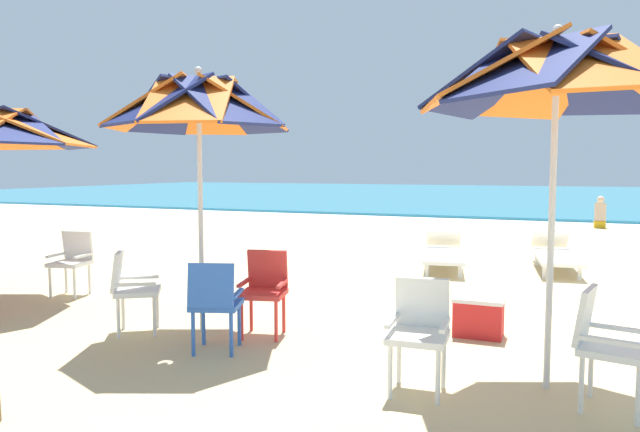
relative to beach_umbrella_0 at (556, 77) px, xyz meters
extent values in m
plane|color=#D3B784|center=(0.62, 3.11, -2.40)|extent=(80.00, 80.00, 0.00)
cube|color=teal|center=(0.62, 33.28, -2.35)|extent=(80.00, 36.00, 0.10)
cube|color=white|center=(0.62, 14.98, -2.39)|extent=(80.00, 0.70, 0.01)
cylinder|color=silver|center=(0.00, 0.00, -1.27)|extent=(0.05, 0.05, 2.26)
cube|color=orange|center=(0.47, 0.19, 0.04)|extent=(1.13, 1.11, 0.55)
cube|color=navy|center=(0.19, 0.47, 0.04)|extent=(1.09, 1.17, 0.55)
cube|color=orange|center=(-0.19, 0.47, 0.04)|extent=(1.11, 1.13, 0.55)
cube|color=navy|center=(-0.47, 0.19, 0.04)|extent=(1.17, 1.09, 0.55)
cube|color=orange|center=(-0.47, -0.19, 0.04)|extent=(1.13, 1.11, 0.55)
cube|color=navy|center=(-0.19, -0.47, 0.04)|extent=(1.09, 1.17, 0.55)
cube|color=orange|center=(0.19, -0.47, 0.04)|extent=(1.11, 1.13, 0.55)
cube|color=navy|center=(0.47, -0.19, 0.04)|extent=(1.17, 1.09, 0.55)
sphere|color=silver|center=(0.00, 0.00, 0.35)|extent=(0.08, 0.08, 0.08)
cube|color=white|center=(-0.91, -0.49, -1.96)|extent=(0.47, 0.47, 0.05)
cube|color=white|center=(-0.93, -0.29, -1.73)|extent=(0.42, 0.12, 0.40)
cube|color=white|center=(-0.71, -0.47, -1.85)|extent=(0.07, 0.40, 0.03)
cube|color=white|center=(-1.11, -0.50, -1.85)|extent=(0.07, 0.40, 0.03)
cylinder|color=white|center=(-0.73, -0.65, -2.19)|extent=(0.04, 0.04, 0.41)
cylinder|color=white|center=(-1.08, -0.67, -2.19)|extent=(0.04, 0.04, 0.41)
cylinder|color=white|center=(-0.75, -0.30, -2.19)|extent=(0.04, 0.04, 0.41)
cylinder|color=white|center=(-1.10, -0.32, -2.19)|extent=(0.04, 0.04, 0.41)
cube|color=white|center=(0.44, -0.28, -1.96)|extent=(0.52, 0.52, 0.05)
cube|color=white|center=(0.25, -0.24, -1.73)|extent=(0.18, 0.43, 0.40)
cube|color=white|center=(0.48, -0.09, -1.85)|extent=(0.40, 0.12, 0.03)
cube|color=white|center=(0.40, -0.48, -1.85)|extent=(0.40, 0.12, 0.03)
cylinder|color=white|center=(0.58, -0.49, -2.19)|extent=(0.04, 0.04, 0.41)
cylinder|color=white|center=(0.31, -0.07, -2.19)|extent=(0.04, 0.04, 0.41)
cylinder|color=white|center=(0.23, -0.42, -2.19)|extent=(0.04, 0.04, 0.41)
cylinder|color=silver|center=(-3.39, 0.32, -1.31)|extent=(0.05, 0.05, 2.18)
cube|color=orange|center=(-2.94, 0.50, -0.02)|extent=(1.06, 1.03, 0.54)
cube|color=navy|center=(-3.20, 0.76, -0.02)|extent=(1.03, 1.07, 0.54)
cube|color=orange|center=(-3.57, 0.76, -0.02)|extent=(1.03, 1.06, 0.54)
cube|color=navy|center=(-3.83, 0.50, -0.02)|extent=(1.07, 1.03, 0.54)
cube|color=orange|center=(-3.83, 0.13, -0.02)|extent=(1.06, 1.03, 0.54)
cube|color=navy|center=(-3.57, -0.13, -0.02)|extent=(1.03, 1.07, 0.54)
cube|color=orange|center=(-3.20, -0.13, -0.02)|extent=(1.03, 1.06, 0.54)
cube|color=navy|center=(-2.94, 0.13, -0.02)|extent=(1.07, 1.03, 0.54)
sphere|color=silver|center=(-3.39, 0.32, 0.31)|extent=(0.08, 0.08, 0.08)
cube|color=blue|center=(-2.90, -0.17, -1.96)|extent=(0.56, 0.56, 0.05)
cube|color=blue|center=(-2.83, -0.36, -1.73)|extent=(0.43, 0.22, 0.40)
cube|color=blue|center=(-3.09, -0.24, -1.85)|extent=(0.16, 0.39, 0.03)
cube|color=blue|center=(-2.71, -0.11, -1.85)|extent=(0.16, 0.39, 0.03)
cylinder|color=blue|center=(-3.12, -0.06, -2.19)|extent=(0.04, 0.04, 0.41)
cylinder|color=blue|center=(-2.79, 0.05, -2.19)|extent=(0.04, 0.04, 0.41)
cylinder|color=blue|center=(-3.01, -0.39, -2.19)|extent=(0.04, 0.04, 0.41)
cylinder|color=blue|center=(-2.67, -0.28, -2.19)|extent=(0.04, 0.04, 0.41)
cube|color=white|center=(-3.98, 0.03, -1.96)|extent=(0.61, 0.61, 0.05)
cube|color=white|center=(-4.15, -0.08, -1.73)|extent=(0.31, 0.40, 0.40)
cube|color=white|center=(-4.09, 0.19, -1.85)|extent=(0.35, 0.25, 0.03)
cube|color=white|center=(-3.87, -0.14, -1.85)|extent=(0.35, 0.25, 0.03)
cylinder|color=white|center=(-3.93, 0.27, -2.19)|extent=(0.04, 0.04, 0.41)
cylinder|color=white|center=(-3.74, -0.02, -2.19)|extent=(0.04, 0.04, 0.41)
cylinder|color=white|center=(-4.22, 0.08, -2.19)|extent=(0.04, 0.04, 0.41)
cylinder|color=white|center=(-4.03, -0.22, -2.19)|extent=(0.04, 0.04, 0.41)
cube|color=red|center=(-2.72, 0.42, -1.96)|extent=(0.53, 0.53, 0.05)
cube|color=red|center=(-2.76, 0.61, -1.73)|extent=(0.43, 0.19, 0.40)
cube|color=red|center=(-2.52, 0.46, -1.85)|extent=(0.13, 0.39, 0.03)
cube|color=red|center=(-2.91, 0.37, -1.85)|extent=(0.13, 0.39, 0.03)
cylinder|color=red|center=(-2.51, 0.29, -2.19)|extent=(0.04, 0.04, 0.41)
cylinder|color=red|center=(-2.85, 0.21, -2.19)|extent=(0.04, 0.04, 0.41)
cylinder|color=red|center=(-2.59, 0.63, -2.19)|extent=(0.04, 0.04, 0.41)
cylinder|color=red|center=(-2.93, 0.55, -2.19)|extent=(0.04, 0.04, 0.41)
cube|color=orange|center=(-6.08, 0.71, -0.17)|extent=(1.45, 1.36, 0.49)
cube|color=navy|center=(-6.41, 1.05, -0.17)|extent=(1.36, 1.45, 0.49)
cube|color=orange|center=(-6.89, 1.05, -0.17)|extent=(1.36, 1.45, 0.49)
cube|color=navy|center=(-6.08, 0.24, -0.17)|extent=(1.45, 1.36, 0.49)
cube|color=white|center=(-6.00, 1.10, -1.96)|extent=(0.52, 0.52, 0.05)
cube|color=white|center=(-6.05, 1.30, -1.73)|extent=(0.43, 0.18, 0.40)
cube|color=white|center=(-5.81, 1.14, -1.85)|extent=(0.12, 0.40, 0.03)
cube|color=white|center=(-6.20, 1.06, -1.85)|extent=(0.12, 0.40, 0.03)
cylinder|color=white|center=(-5.79, 0.97, -2.19)|extent=(0.04, 0.04, 0.41)
cylinder|color=white|center=(-6.14, 0.89, -2.19)|extent=(0.04, 0.04, 0.41)
cylinder|color=white|center=(-5.87, 1.31, -2.19)|extent=(0.04, 0.04, 0.41)
cylinder|color=white|center=(-6.21, 1.24, -2.19)|extent=(0.04, 0.04, 0.41)
cube|color=white|center=(0.04, 5.52, -2.15)|extent=(0.84, 1.76, 0.06)
cube|color=white|center=(-0.09, 6.56, -1.96)|extent=(0.66, 0.55, 0.36)
cube|color=white|center=(0.37, 4.91, -2.29)|extent=(0.06, 0.06, 0.22)
cube|color=white|center=(-0.14, 4.85, -2.29)|extent=(0.06, 0.06, 0.22)
cube|color=white|center=(0.22, 6.18, -2.29)|extent=(0.06, 0.06, 0.22)
cube|color=white|center=(-0.29, 6.12, -2.29)|extent=(0.06, 0.06, 0.22)
cube|color=white|center=(-1.72, 4.98, -2.15)|extent=(0.94, 1.79, 0.06)
cube|color=white|center=(-1.92, 6.02, -1.96)|extent=(0.69, 0.58, 0.36)
cube|color=white|center=(-1.36, 4.40, -2.29)|extent=(0.06, 0.06, 0.22)
cube|color=white|center=(-1.86, 4.31, -2.29)|extent=(0.06, 0.06, 0.22)
cube|color=white|center=(-1.59, 5.66, -2.29)|extent=(0.06, 0.06, 0.22)
cube|color=white|center=(-2.09, 5.56, -2.29)|extent=(0.06, 0.06, 0.22)
cube|color=red|center=(-0.68, 1.26, -2.22)|extent=(0.48, 0.32, 0.36)
cube|color=white|center=(-0.68, 1.26, -2.02)|extent=(0.50, 0.34, 0.04)
cube|color=yellow|center=(1.14, 13.72, -2.30)|extent=(0.30, 0.24, 0.20)
cube|color=beige|center=(1.14, 13.70, -1.94)|extent=(0.30, 0.25, 0.54)
sphere|color=beige|center=(1.14, 13.69, -1.58)|extent=(0.20, 0.20, 0.20)
cube|color=beige|center=(1.14, 14.12, -2.33)|extent=(0.26, 0.76, 0.14)
camera|label=1|loc=(0.05, -4.79, -0.68)|focal=32.82mm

